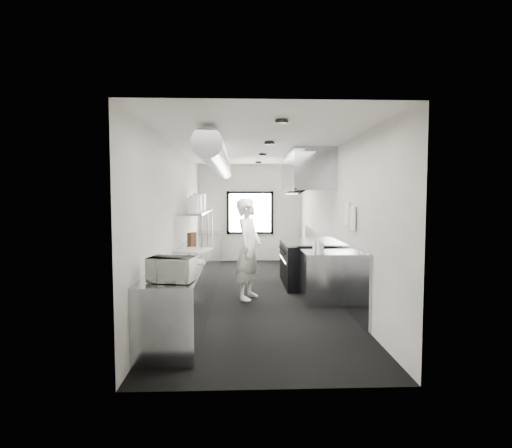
{
  "coord_description": "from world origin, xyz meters",
  "views": [
    {
      "loc": [
        -0.3,
        -7.88,
        1.9
      ],
      "look_at": [
        0.01,
        -0.2,
        1.36
      ],
      "focal_mm": 28.74,
      "sensor_mm": 36.0,
      "label": 1
    }
  ],
  "objects": [
    {
      "name": "hvac_duct",
      "position": [
        -0.7,
        0.4,
        2.55
      ],
      "size": [
        0.4,
        6.4,
        0.4
      ],
      "primitive_type": "cylinder",
      "rotation": [
        1.57,
        0.0,
        0.0
      ],
      "color": "#999DA2",
      "rests_on": "ceiling"
    },
    {
      "name": "prep_counter",
      "position": [
        -1.15,
        -0.5,
        0.45
      ],
      "size": [
        0.7,
        6.0,
        0.9
      ],
      "primitive_type": "cube",
      "color": "#8E959B",
      "rests_on": "floor"
    },
    {
      "name": "pass_shelf",
      "position": [
        -1.19,
        1.0,
        1.54
      ],
      "size": [
        0.45,
        3.0,
        0.68
      ],
      "color": "#8E959B",
      "rests_on": "prep_counter"
    },
    {
      "name": "plate_stack_c",
      "position": [
        -1.21,
        1.33,
        1.76
      ],
      "size": [
        0.33,
        0.33,
        0.37
      ],
      "primitive_type": "cylinder",
      "rotation": [
        0.0,
        0.0,
        0.33
      ],
      "color": "white",
      "rests_on": "pass_shelf"
    },
    {
      "name": "line_cook",
      "position": [
        -0.14,
        -0.43,
        0.92
      ],
      "size": [
        0.65,
        0.79,
        1.85
      ],
      "primitive_type": "imported",
      "rotation": [
        0.0,
        0.0,
        1.21
      ],
      "color": "white",
      "rests_on": "floor"
    },
    {
      "name": "floor",
      "position": [
        0.0,
        0.0,
        0.0
      ],
      "size": [
        3.0,
        8.0,
        0.01
      ],
      "primitive_type": "cube",
      "color": "black",
      "rests_on": "ground"
    },
    {
      "name": "wall_front",
      "position": [
        0.0,
        -4.0,
        1.4
      ],
      "size": [
        3.0,
        0.02,
        2.8
      ],
      "primitive_type": "cube",
      "color": "silver",
      "rests_on": "floor"
    },
    {
      "name": "wall_cladding",
      "position": [
        1.48,
        0.3,
        0.55
      ],
      "size": [
        0.03,
        5.5,
        1.1
      ],
      "primitive_type": "cube",
      "color": "#8E959B",
      "rests_on": "wall_right"
    },
    {
      "name": "plate_stack_b",
      "position": [
        -1.22,
        0.73,
        1.73
      ],
      "size": [
        0.26,
        0.26,
        0.33
      ],
      "primitive_type": "cylinder",
      "rotation": [
        0.0,
        0.0,
        -0.01
      ],
      "color": "white",
      "rests_on": "pass_shelf"
    },
    {
      "name": "bottle_station",
      "position": [
        1.15,
        -0.7,
        0.45
      ],
      "size": [
        0.65,
        0.8,
        0.9
      ],
      "primitive_type": "cube",
      "color": "#8E959B",
      "rests_on": "floor"
    },
    {
      "name": "pastry",
      "position": [
        -1.03,
        -1.55,
        0.96
      ],
      "size": [
        0.09,
        0.09,
        0.09
      ],
      "primitive_type": "sphere",
      "color": "#D5C870",
      "rests_on": "small_plate"
    },
    {
      "name": "deli_tub_a",
      "position": [
        -1.29,
        -2.65,
        0.95
      ],
      "size": [
        0.19,
        0.19,
        0.1
      ],
      "primitive_type": "cylinder",
      "rotation": [
        0.0,
        0.0,
        0.38
      ],
      "color": "beige",
      "rests_on": "prep_counter"
    },
    {
      "name": "squeeze_bottle_a",
      "position": [
        1.07,
        -0.97,
        0.98
      ],
      "size": [
        0.06,
        0.06,
        0.16
      ],
      "primitive_type": "cylinder",
      "rotation": [
        0.0,
        0.0,
        -0.23
      ],
      "color": "silver",
      "rests_on": "bottle_station"
    },
    {
      "name": "small_plate",
      "position": [
        -1.03,
        -1.55,
        0.91
      ],
      "size": [
        0.17,
        0.17,
        0.01
      ],
      "primitive_type": "cylinder",
      "rotation": [
        0.0,
        0.0,
        -0.04
      ],
      "color": "white",
      "rests_on": "prep_counter"
    },
    {
      "name": "exhaust_hood",
      "position": [
        1.1,
        0.7,
        2.39
      ],
      "size": [
        0.81,
        2.2,
        0.88
      ],
      "color": "#8E959B",
      "rests_on": "ceiling"
    },
    {
      "name": "service_window",
      "position": [
        0.0,
        3.96,
        1.4
      ],
      "size": [
        1.36,
        0.05,
        1.25
      ],
      "color": "white",
      "rests_on": "wall_back"
    },
    {
      "name": "wall_back",
      "position": [
        0.0,
        4.0,
        1.4
      ],
      "size": [
        3.0,
        0.02,
        2.8
      ],
      "primitive_type": "cube",
      "color": "silver",
      "rests_on": "floor"
    },
    {
      "name": "squeeze_bottle_c",
      "position": [
        1.1,
        -0.72,
        1.0
      ],
      "size": [
        0.07,
        0.07,
        0.19
      ],
      "primitive_type": "cylinder",
      "rotation": [
        0.0,
        0.0,
        0.01
      ],
      "color": "silver",
      "rests_on": "bottle_station"
    },
    {
      "name": "notice_sheet_a",
      "position": [
        1.47,
        -1.2,
        1.6
      ],
      "size": [
        0.02,
        0.28,
        0.38
      ],
      "primitive_type": "cube",
      "color": "white",
      "rests_on": "wall_right"
    },
    {
      "name": "newspaper",
      "position": [
        -1.01,
        -1.75,
        0.91
      ],
      "size": [
        0.42,
        0.49,
        0.01
      ],
      "primitive_type": "cube",
      "rotation": [
        0.0,
        0.0,
        0.15
      ],
      "color": "silver",
      "rests_on": "prep_counter"
    },
    {
      "name": "squeeze_bottle_e",
      "position": [
        1.08,
        -0.42,
        1.0
      ],
      "size": [
        0.07,
        0.07,
        0.2
      ],
      "primitive_type": "cylinder",
      "rotation": [
        0.0,
        0.0,
        -0.03
      ],
      "color": "silver",
      "rests_on": "bottle_station"
    },
    {
      "name": "ceiling",
      "position": [
        0.0,
        0.0,
        2.8
      ],
      "size": [
        3.0,
        8.0,
        0.01
      ],
      "primitive_type": "cube",
      "color": "silver",
      "rests_on": "wall_back"
    },
    {
      "name": "squeeze_bottle_d",
      "position": [
        1.06,
        -0.51,
        0.99
      ],
      "size": [
        0.06,
        0.06,
        0.17
      ],
      "primitive_type": "cylinder",
      "rotation": [
        0.0,
        0.0,
        0.0
      ],
      "color": "silver",
      "rests_on": "bottle_station"
    },
    {
      "name": "range",
      "position": [
        1.04,
        0.7,
        0.47
      ],
      "size": [
        0.88,
        1.6,
        0.94
      ],
      "color": "black",
      "rests_on": "floor"
    },
    {
      "name": "notice_sheet_b",
      "position": [
        1.47,
        -1.55,
        1.55
      ],
      "size": [
        0.02,
        0.28,
        0.38
      ],
      "primitive_type": "cube",
      "color": "white",
      "rests_on": "wall_right"
    },
    {
      "name": "deli_tub_b",
      "position": [
        -1.32,
        -2.57,
        0.95
      ],
      "size": [
        0.14,
        0.14,
        0.09
      ],
      "primitive_type": "cylinder",
      "rotation": [
        0.0,
        0.0,
        0.08
      ],
      "color": "beige",
      "rests_on": "prep_counter"
    },
    {
      "name": "wall_right",
      "position": [
        1.5,
        0.0,
        1.4
      ],
      "size": [
        0.02,
        8.0,
        2.8
      ],
      "primitive_type": "cube",
      "color": "silver",
      "rests_on": "floor"
    },
    {
      "name": "plate_stack_d",
      "position": [
        -1.21,
        1.79,
        1.75
      ],
      "size": [
        0.25,
        0.25,
        0.37
      ],
      "primitive_type": "cylinder",
      "rotation": [
        0.0,
        0.0,
        -0.03
      ],
      "color": "white",
      "rests_on": "pass_shelf"
    },
    {
      "name": "plate_stack_a",
      "position": [
        -1.21,
        0.12,
        1.71
      ],
      "size": [
        0.25,
        0.25,
        0.28
      ],
      "primitive_type": "cylinder",
      "rotation": [
        0.0,
        0.0,
        -0.04
      ],
      "color": "white",
      "rests_on": "pass_shelf"
    },
    {
      "name": "knife_block",
      "position": [
        -1.29,
        0.57,
        1.02
      ],
      "size": [
        0.18,
        0.24,
        0.24
      ],
      "primitive_type": "cube",
      "rotation": [
        0.0,
        0.0,
        -0.43
      ],
      "color": "brown",
      "rests_on": "prep_counter"
    },
    {
      "name": "microwave",
      "position": [
        -1.09,
        -3.13,
        1.04
      ],
      "size": [
        0.54,
        0.44,
        0.29
      ],
      "primitive_type": "imported",
      "rotation": [
        0.0,
        0.0,
        -0.18
      ],
      "color": "white",
      "rests_on": "prep_counter"
    },
    {
      "name": "cutting_board",
      "position": [
        -1.13,
        -0.46,
        0.91
      ],
      "size": [
        0.68,
        0.78,
        0.02
      ],
      "primitive_type": "cube",
      "rotation": [
        0.0,
        0.0,
        -0.34
      ],
      "color": "silver",
      "rests_on": "prep_counter"
    },
    {
      "name": "far_work_table",
      "position": [
        -1.15,
        3.2,
        0.45
      ],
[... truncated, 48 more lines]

